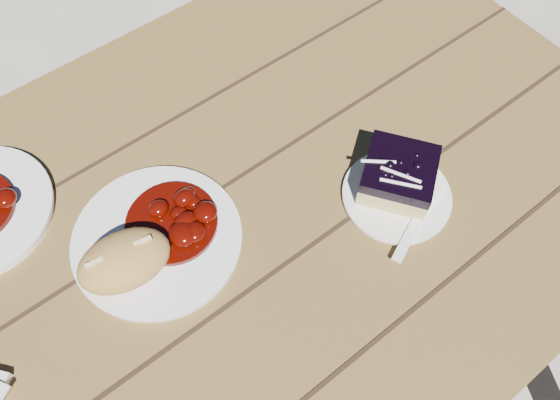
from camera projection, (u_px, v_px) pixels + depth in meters
picnic_table at (78, 393)px, 0.85m from camera, size 2.00×1.55×0.75m
main_plate at (158, 240)px, 0.79m from camera, size 0.24×0.24×0.02m
goulash_stew at (170, 217)px, 0.77m from camera, size 0.13×0.13×0.04m
bread_roll at (124, 261)px, 0.73m from camera, size 0.14×0.11×0.07m
dessert_plate at (396, 196)px, 0.83m from camera, size 0.16×0.16×0.01m
blueberry_cake at (398, 175)px, 0.81m from camera, size 0.14×0.14×0.06m
fork_dessert at (414, 227)px, 0.79m from camera, size 0.16×0.08×0.00m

